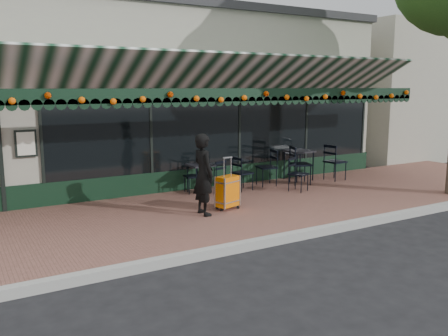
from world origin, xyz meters
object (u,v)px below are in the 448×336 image
suitcase (228,192)px  chair_b_front (227,178)px  cafe_table_a (299,153)px  chair_a_left (267,168)px  cafe_table_b (201,167)px  chair_a_right (300,165)px  chair_b_left (193,176)px  chair_b_right (243,173)px  chair_a_extra (335,162)px  woman (204,174)px  chair_a_front (298,174)px

suitcase → chair_b_front: (0.62, 1.10, 0.04)m
cafe_table_a → chair_a_left: chair_a_left is taller
cafe_table_b → chair_a_right: size_ratio=0.69×
chair_b_left → chair_b_right: bearing=79.0°
cafe_table_a → chair_a_extra: (0.84, -0.51, -0.23)m
cafe_table_b → chair_b_front: chair_b_front is taller
woman → suitcase: size_ratio=1.49×
chair_a_extra → chair_b_left: (-4.00, 0.52, -0.10)m
chair_b_front → chair_b_left: bearing=112.3°
woman → cafe_table_a: woman is taller
suitcase → cafe_table_a: size_ratio=1.33×
cafe_table_b → chair_a_left: size_ratio=0.74×
chair_a_left → chair_a_front: size_ratio=1.13×
chair_a_extra → chair_b_right: size_ratio=1.17×
chair_a_right → chair_a_front: bearing=157.2°
cafe_table_b → woman: bearing=-115.7°
cafe_table_a → chair_a_extra: chair_a_extra is taller
chair_a_front → chair_b_left: 2.52m
cafe_table_a → chair_a_left: (-1.18, -0.18, -0.26)m
woman → chair_b_right: woman is taller
chair_a_right → chair_a_front: (-0.60, -0.67, -0.09)m
cafe_table_a → woman: bearing=-154.5°
chair_a_front → chair_b_right: (-1.10, 0.76, 0.01)m
woman → cafe_table_a: 4.27m
chair_a_front → chair_a_extra: chair_a_extra is taller
cafe_table_a → chair_b_front: size_ratio=1.00×
chair_b_front → suitcase: bearing=-138.8°
suitcase → chair_a_front: size_ratio=1.31×
woman → chair_b_left: 2.01m
chair_a_left → chair_b_left: 2.00m
woman → cafe_table_a: size_ratio=1.99×
cafe_table_b → chair_b_left: bearing=140.4°
cafe_table_a → chair_a_left: 1.22m
woman → chair_b_left: woman is taller
cafe_table_b → chair_a_front: 2.35m
chair_a_left → chair_a_right: bearing=83.4°
suitcase → chair_b_front: size_ratio=1.33×
woman → chair_b_right: 2.41m
woman → chair_b_right: size_ratio=1.91×
chair_a_extra → cafe_table_a: bearing=54.2°
chair_b_left → cafe_table_a: bearing=95.8°
woman → chair_a_front: woman is taller
chair_a_left → chair_b_front: 1.50m
woman → chair_b_left: (0.69, 1.85, -0.41)m
chair_a_left → chair_b_right: chair_a_left is taller
chair_b_right → chair_a_right: bearing=-101.3°
chair_b_front → cafe_table_a: bearing=-5.9°
woman → chair_a_front: 3.07m
chair_a_right → chair_a_extra: 1.14m
cafe_table_a → chair_b_front: bearing=-166.7°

